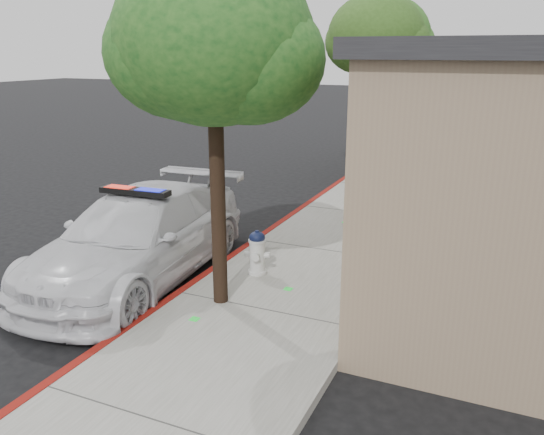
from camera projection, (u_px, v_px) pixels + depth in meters
The scene contains 8 objects.
ground at pixel (176, 299), 9.50m from camera, with size 120.00×120.00×0.00m, color black.
sidewalk at pixel (322, 253), 11.48m from camera, with size 3.20×60.00×0.15m, color gray.
red_curb at pixel (255, 242), 12.08m from camera, with size 0.14×60.00×0.16m, color maroon.
police_car at pixel (138, 237), 10.19m from camera, with size 2.62×5.69×1.73m.
fire_hydrant at pixel (257, 252), 10.11m from camera, with size 0.48×0.41×0.83m.
street_tree_near at pixel (214, 48), 7.95m from camera, with size 3.18×2.91×5.33m.
street_tree_mid at pixel (377, 40), 16.94m from camera, with size 3.22×2.95×5.64m.
street_tree_far at pixel (385, 41), 17.79m from camera, with size 3.12×3.00×5.64m.
Camera 1 is at (5.04, -7.26, 4.10)m, focal length 36.59 mm.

